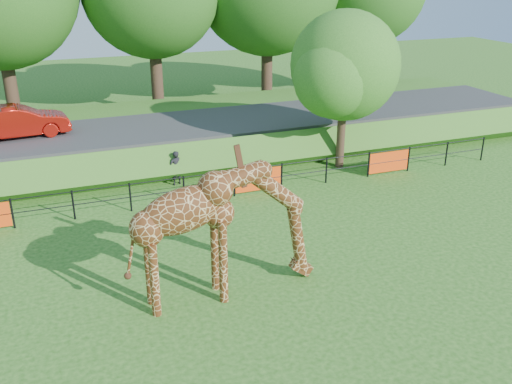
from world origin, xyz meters
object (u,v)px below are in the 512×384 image
(visitor, at_px, (176,168))
(tree_east, at_px, (346,70))
(giraffe, at_px, (224,232))
(car_red, at_px, (19,122))

(visitor, relative_size, tree_east, 0.21)
(tree_east, bearing_deg, visitor, 176.81)
(visitor, bearing_deg, giraffe, 65.64)
(car_red, height_order, visitor, car_red)
(car_red, xyz_separation_m, tree_east, (13.18, -4.80, 2.18))
(giraffe, bearing_deg, visitor, 84.20)
(giraffe, height_order, visitor, giraffe)
(giraffe, relative_size, visitor, 3.69)
(giraffe, xyz_separation_m, car_red, (-5.08, 12.97, 0.22))
(visitor, bearing_deg, car_red, -56.96)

